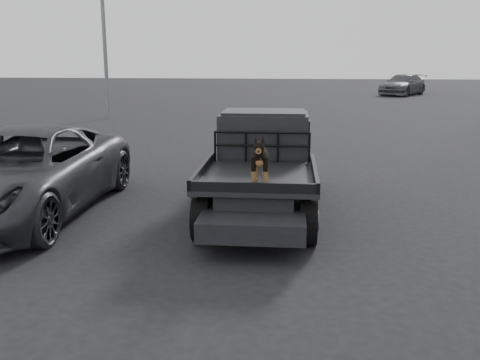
# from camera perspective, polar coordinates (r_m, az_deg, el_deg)

# --- Properties ---
(ground) EXTENTS (120.00, 120.00, 0.00)m
(ground) POSITION_cam_1_polar(r_m,az_deg,el_deg) (7.92, 0.07, -8.08)
(ground) COLOR black
(ground) RESTS_ON ground
(flatbed_ute) EXTENTS (2.00, 5.40, 0.92)m
(flatbed_ute) POSITION_cam_1_polar(r_m,az_deg,el_deg) (9.95, 2.24, -0.85)
(flatbed_ute) COLOR black
(flatbed_ute) RESTS_ON ground
(ute_cab) EXTENTS (1.72, 1.30, 0.88)m
(ute_cab) POSITION_cam_1_polar(r_m,az_deg,el_deg) (10.71, 2.58, 5.06)
(ute_cab) COLOR black
(ute_cab) RESTS_ON flatbed_ute
(headache_rack) EXTENTS (1.80, 0.08, 0.55)m
(headache_rack) POSITION_cam_1_polar(r_m,az_deg,el_deg) (10.00, 2.35, 3.52)
(headache_rack) COLOR black
(headache_rack) RESTS_ON flatbed_ute
(dog) EXTENTS (0.32, 0.60, 0.74)m
(dog) POSITION_cam_1_polar(r_m,az_deg,el_deg) (8.27, 2.17, 2.15)
(dog) COLOR black
(dog) RESTS_ON flatbed_ute
(parked_suv) EXTENTS (2.64, 5.69, 1.58)m
(parked_suv) POSITION_cam_1_polar(r_m,az_deg,el_deg) (10.47, -22.45, 0.71)
(parked_suv) COLOR #313137
(parked_suv) RESTS_ON ground
(distant_car_b) EXTENTS (4.48, 5.43, 1.48)m
(distant_car_b) POSITION_cam_1_polar(r_m,az_deg,el_deg) (41.62, 16.97, 9.71)
(distant_car_b) COLOR #48484D
(distant_car_b) RESTS_ON ground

